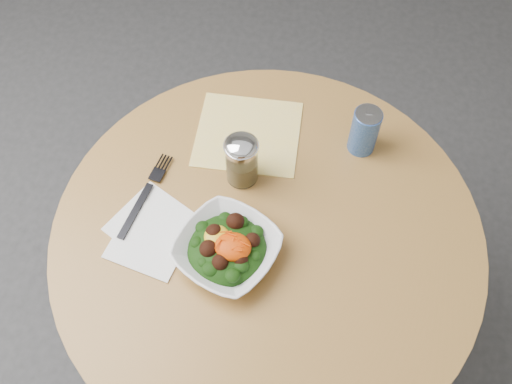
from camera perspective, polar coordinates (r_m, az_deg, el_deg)
ground at (r=1.88m, az=0.74°, el=-14.39°), size 6.00×6.00×0.00m
table at (r=1.36m, az=0.99°, el=-7.73°), size 0.90×0.90×0.75m
cloth_napkin at (r=1.32m, az=-0.81°, el=5.84°), size 0.24×0.22×0.00m
paper_napkins at (r=1.20m, az=-10.43°, el=-3.88°), size 0.20×0.22×0.00m
salad_bowl at (r=1.14m, az=-2.90°, el=-5.70°), size 0.26×0.26×0.07m
fork at (r=1.25m, az=-10.90°, el=-0.04°), size 0.06×0.22×0.00m
spice_shaker at (r=1.20m, az=-1.44°, el=3.19°), size 0.07×0.07×0.13m
beverage_can at (r=1.27m, az=10.80°, el=6.04°), size 0.06×0.06×0.12m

